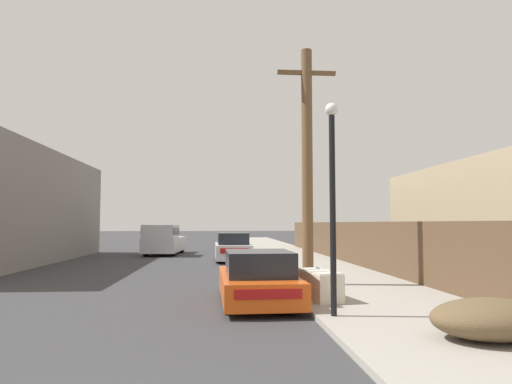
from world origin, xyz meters
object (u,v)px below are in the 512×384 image
at_px(discarded_fridge, 319,285).
at_px(car_parked_mid, 233,248).
at_px(pickup_truck, 163,240).
at_px(utility_pole, 307,162).
at_px(street_lamp, 332,189).
at_px(parked_sports_car_red, 258,280).
at_px(brush_pile, 491,319).

xyz_separation_m(discarded_fridge, car_parked_mid, (-1.71, 12.52, 0.22)).
relative_size(discarded_fridge, car_parked_mid, 0.38).
height_order(discarded_fridge, pickup_truck, pickup_truck).
height_order(pickup_truck, utility_pole, utility_pole).
distance_m(discarded_fridge, pickup_truck, 18.29).
bearing_deg(street_lamp, parked_sports_car_red, 121.37).
relative_size(car_parked_mid, brush_pile, 2.28).
bearing_deg(parked_sports_car_red, brush_pile, -53.08).
height_order(discarded_fridge, street_lamp, street_lamp).
relative_size(utility_pole, brush_pile, 3.78).
height_order(parked_sports_car_red, car_parked_mid, car_parked_mid).
xyz_separation_m(utility_pole, street_lamp, (-0.39, -4.60, -1.17)).
height_order(pickup_truck, brush_pile, pickup_truck).
bearing_deg(car_parked_mid, pickup_truck, 129.15).
relative_size(parked_sports_car_red, pickup_truck, 0.78).
relative_size(street_lamp, brush_pile, 2.25).
bearing_deg(street_lamp, pickup_truck, 106.28).
relative_size(car_parked_mid, utility_pole, 0.60).
distance_m(utility_pole, brush_pile, 7.57).
height_order(discarded_fridge, brush_pile, discarded_fridge).
xyz_separation_m(discarded_fridge, utility_pole, (0.24, 2.60, 3.32)).
bearing_deg(utility_pole, brush_pile, -76.43).
xyz_separation_m(street_lamp, brush_pile, (1.98, -2.00, -2.17)).
distance_m(discarded_fridge, brush_pile, 4.41).
height_order(car_parked_mid, brush_pile, car_parked_mid).
relative_size(parked_sports_car_red, car_parked_mid, 0.97).
xyz_separation_m(pickup_truck, street_lamp, (5.65, -19.34, 1.70)).
xyz_separation_m(car_parked_mid, brush_pile, (3.55, -16.53, -0.23)).
distance_m(discarded_fridge, utility_pole, 4.22).
distance_m(discarded_fridge, parked_sports_car_red, 1.48).
xyz_separation_m(parked_sports_car_red, car_parked_mid, (-0.25, 12.36, 0.10)).
bearing_deg(discarded_fridge, parked_sports_car_red, 163.13).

